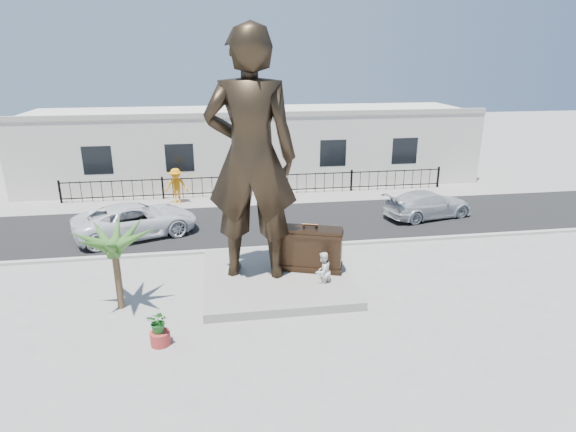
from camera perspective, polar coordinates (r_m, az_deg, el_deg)
name	(u,v)px	position (r m, az deg, el deg)	size (l,w,h in m)	color
ground	(297,300)	(16.41, 1.08, -9.87)	(100.00, 100.00, 0.00)	#9E9991
street	(269,222)	(23.67, -2.21, -0.67)	(40.00, 7.00, 0.01)	black
curb	(279,247)	(20.40, -1.07, -3.74)	(40.00, 0.25, 0.12)	#A5A399
far_sidewalk	(261,199)	(27.45, -3.18, 2.08)	(40.00, 2.50, 0.02)	#9E9991
plinth	(276,277)	(17.59, -1.37, -7.25)	(5.20, 5.20, 0.30)	gray
fence	(260,185)	(28.06, -3.37, 3.69)	(22.00, 0.10, 1.20)	black
building	(253,145)	(31.80, -4.16, 8.41)	(28.00, 7.00, 4.40)	silver
statue	(251,157)	(16.26, -4.42, 6.95)	(3.10, 2.03, 8.50)	black
suitcase	(310,249)	(17.52, 2.60, -3.92)	(2.30, 0.73, 1.62)	black
tourist	(323,271)	(16.77, 4.13, -6.56)	(0.68, 0.53, 1.40)	white
car_white	(136,220)	(22.64, -17.57, -0.46)	(2.48, 5.38, 1.49)	silver
car_silver	(428,204)	(25.15, 16.28, 1.35)	(1.86, 4.57, 1.33)	#B6B8BB
worker	(176,186)	(27.02, -13.09, 3.51)	(1.26, 0.72, 1.95)	orange
palm_tree	(122,307)	(16.84, -19.11, -10.20)	(1.80, 1.80, 3.20)	#305920
planter	(160,338)	(14.50, -14.89, -13.82)	(0.56, 0.56, 0.40)	#A5302B
shrub	(159,322)	(14.23, -15.07, -12.01)	(0.60, 0.52, 0.66)	#1F5F1E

